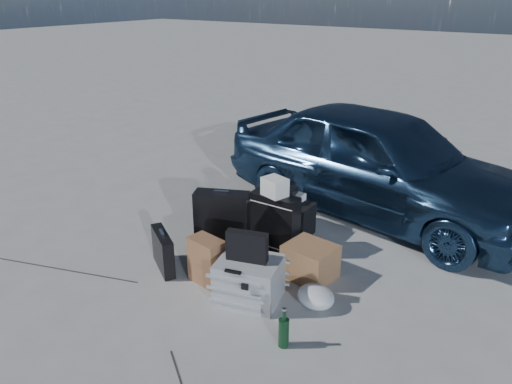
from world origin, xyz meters
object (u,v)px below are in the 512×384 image
(briefcase, at_px, (163,251))
(suitcase_right, at_px, (274,223))
(pelican_case, at_px, (249,280))
(suitcase_left, at_px, (222,225))
(green_bottle, at_px, (284,328))
(duffel_bag, at_px, (281,215))
(cardboard_box, at_px, (310,261))
(car, at_px, (378,162))

(briefcase, height_order, suitcase_right, suitcase_right)
(pelican_case, distance_m, suitcase_left, 0.82)
(suitcase_right, xyz_separation_m, green_bottle, (0.87, -1.23, -0.14))
(briefcase, xyz_separation_m, duffel_bag, (0.49, 1.34, -0.01))
(duffel_bag, bearing_deg, suitcase_left, -104.02)
(suitcase_right, xyz_separation_m, cardboard_box, (0.56, -0.25, -0.14))
(pelican_case, relative_size, green_bottle, 1.62)
(pelican_case, height_order, green_bottle, pelican_case)
(duffel_bag, distance_m, cardboard_box, 1.00)
(car, relative_size, green_bottle, 11.63)
(briefcase, xyz_separation_m, suitcase_right, (0.67, 0.92, 0.12))
(pelican_case, relative_size, cardboard_box, 1.21)
(suitcase_right, distance_m, cardboard_box, 0.63)
(pelican_case, relative_size, suitcase_left, 0.76)
(car, relative_size, briefcase, 7.79)
(car, xyz_separation_m, pelican_case, (-0.18, -2.35, -0.45))
(pelican_case, bearing_deg, green_bottle, -47.00)
(suitcase_right, bearing_deg, suitcase_left, -132.29)
(pelican_case, height_order, suitcase_right, suitcase_right)
(green_bottle, bearing_deg, duffel_bag, 122.63)
(duffel_bag, xyz_separation_m, green_bottle, (1.05, -1.65, -0.02))
(briefcase, bearing_deg, suitcase_right, 85.93)
(briefcase, distance_m, duffel_bag, 1.43)
(pelican_case, height_order, briefcase, pelican_case)
(pelican_case, distance_m, green_bottle, 0.67)
(green_bottle, bearing_deg, pelican_case, 148.05)
(car, bearing_deg, briefcase, 163.32)
(pelican_case, bearing_deg, suitcase_right, 94.01)
(duffel_bag, bearing_deg, briefcase, -112.31)
(duffel_bag, height_order, cardboard_box, duffel_bag)
(green_bottle, bearing_deg, suitcase_left, 146.09)
(pelican_case, distance_m, duffel_bag, 1.38)
(pelican_case, relative_size, suitcase_right, 0.86)
(cardboard_box, bearing_deg, car, 92.52)
(car, height_order, green_bottle, car)
(green_bottle, bearing_deg, briefcase, 168.70)
(green_bottle, bearing_deg, suitcase_right, 125.35)
(briefcase, height_order, duffel_bag, briefcase)
(car, bearing_deg, duffel_bag, 156.89)
(duffel_bag, height_order, green_bottle, duffel_bag)
(suitcase_right, bearing_deg, green_bottle, -55.60)
(car, distance_m, duffel_bag, 1.33)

